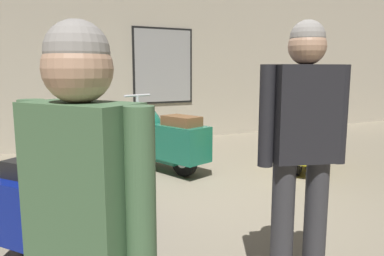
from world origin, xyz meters
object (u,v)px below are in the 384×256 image
Objects in this scene: visitor_0 at (86,235)px; info_stanchion at (68,230)px; scooter_1 at (151,135)px; visitor_1 at (303,139)px; scooter_0 at (98,176)px; scooter_2 at (306,135)px.

visitor_0 reaches higher than info_stanchion.
info_stanchion is at bearing 131.20° from scooter_1.
visitor_0 is 0.91× the size of visitor_1.
visitor_1 is 1.64× the size of info_stanchion.
scooter_0 is at bearing 67.79° from info_stanchion.
scooter_2 is at bearing 26.75° from info_stanchion.
scooter_1 is 3.29m from info_stanchion.
info_stanchion is at bearing 168.43° from scooter_2.
info_stanchion is at bearing -149.43° from scooter_0.
visitor_1 is at bearing -172.41° from scooter_2.
visitor_1 is at bearing 157.18° from scooter_1.
visitor_1 is (0.99, -1.62, 0.55)m from scooter_0.
scooter_1 is 2.42m from scooter_2.
visitor_1 reaches higher than scooter_2.
visitor_0 is at bearing -140.14° from scooter_0.
scooter_1 is 3.50m from visitor_1.
info_stanchion is (-1.62, -2.86, -0.05)m from scooter_1.
scooter_1 is 1.73× the size of info_stanchion.
scooter_0 is at bearing 43.42° from visitor_0.
visitor_1 reaches higher than info_stanchion.
scooter_2 is 4.33m from info_stanchion.
scooter_0 is 0.94× the size of visitor_1.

